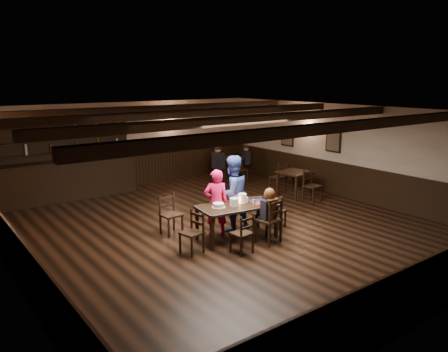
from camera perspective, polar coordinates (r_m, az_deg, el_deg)
ground at (r=10.27m, az=-0.32°, el=-6.76°), size 10.00×10.00×0.00m
room_shell at (r=9.87m, az=-0.42°, el=2.91°), size 9.02×10.02×2.71m
dining_table at (r=9.41m, az=1.71°, el=-4.25°), size 1.79×1.07×0.75m
chair_near_left at (r=8.67m, az=2.66°, el=-7.18°), size 0.41×0.39×0.81m
chair_near_right at (r=9.21m, az=6.23°, el=-5.34°), size 0.54×0.52×1.00m
chair_end_left at (r=8.75m, az=-3.91°, el=-6.86°), size 0.45×0.46×0.85m
chair_end_right at (r=10.19m, az=6.70°, el=-4.24°), size 0.46×0.47×0.80m
chair_far_pushed at (r=9.84m, az=-7.18°, el=-4.54°), size 0.44×0.42×0.90m
woman_pink at (r=9.59m, az=-1.04°, el=-3.50°), size 0.64×0.55×1.49m
man_blue at (r=9.88m, az=1.06°, el=-2.29°), size 0.86×0.68×1.74m
seated_person at (r=9.18m, az=5.90°, el=-3.96°), size 0.31×0.47×0.76m
cake at (r=9.23m, az=-0.74°, el=-3.86°), size 0.29×0.29×0.09m
plate_stack_a at (r=9.29m, az=1.35°, el=-3.43°), size 0.19×0.19×0.18m
plate_stack_b at (r=9.53m, az=2.41°, el=-2.92°), size 0.18×0.18×0.21m
tea_light at (r=9.47m, az=1.64°, el=-3.55°), size 0.04×0.04×0.06m
salt_shaker at (r=9.54m, az=3.89°, el=-3.30°), size 0.04×0.04×0.09m
pepper_shaker at (r=9.48m, az=4.04°, el=-3.37°), size 0.04×0.04×0.10m
drink_glass at (r=9.62m, az=2.98°, el=-3.09°), size 0.07×0.07×0.11m
menu_red at (r=9.57m, az=4.64°, el=-3.54°), size 0.32×0.26×0.00m
menu_blue at (r=9.75m, az=4.27°, el=-3.22°), size 0.38×0.33×0.00m
bar_counter at (r=13.33m, az=-19.86°, el=0.24°), size 4.14×0.70×2.20m
back_table_a at (r=12.92m, az=9.22°, el=0.14°), size 0.92×0.92×0.75m
back_table_b at (r=15.04m, az=0.53°, el=2.06°), size 0.91×0.91×0.75m
bg_patron_left at (r=14.44m, az=-0.79°, el=2.49°), size 0.28×0.41×0.80m
bg_patron_right at (r=15.31m, az=2.89°, el=2.83°), size 0.30×0.38×0.69m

